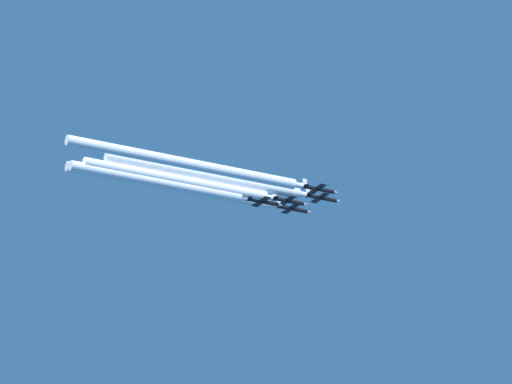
% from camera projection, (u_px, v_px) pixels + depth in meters
% --- Properties ---
extents(jet_lead, '(8.92, 12.99, 3.12)m').
position_uv_depth(jet_lead, '(322.00, 198.00, 582.87)').
color(jet_lead, black).
extents(jet_left_wingman, '(8.92, 12.99, 3.12)m').
position_uv_depth(jet_left_wingman, '(293.00, 209.00, 586.73)').
color(jet_left_wingman, black).
extents(jet_right_wingman, '(8.92, 12.99, 3.12)m').
position_uv_depth(jet_right_wingman, '(320.00, 189.00, 571.41)').
color(jet_right_wingman, black).
extents(jet_slot, '(8.92, 12.99, 3.12)m').
position_uv_depth(jet_slot, '(289.00, 201.00, 576.38)').
color(jet_slot, black).
extents(jet_high_trail, '(8.92, 12.99, 3.12)m').
position_uv_depth(jet_high_trail, '(264.00, 202.00, 572.44)').
color(jet_high_trail, black).
extents(smoke_trail_lead, '(3.18, 67.15, 3.18)m').
position_uv_depth(smoke_trail_lead, '(208.00, 176.00, 566.00)').
color(smoke_trail_lead, white).
extents(smoke_trail_left_wingman, '(3.18, 70.25, 3.18)m').
position_uv_depth(smoke_trail_left_wingman, '(174.00, 187.00, 569.20)').
color(smoke_trail_left_wingman, white).
extents(smoke_trail_right_wingman, '(3.18, 76.93, 3.18)m').
position_uv_depth(smoke_trail_right_wingman, '(188.00, 164.00, 552.46)').
color(smoke_trail_right_wingman, white).
extents(smoke_trail_slot, '(3.18, 62.25, 3.18)m').
position_uv_depth(smoke_trail_slot, '(180.00, 180.00, 560.55)').
color(smoke_trail_slot, white).
extents(smoke_trail_high_trail, '(3.18, 57.59, 3.18)m').
position_uv_depth(smoke_trail_high_trail, '(160.00, 182.00, 557.61)').
color(smoke_trail_high_trail, white).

